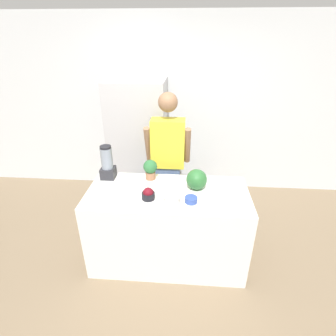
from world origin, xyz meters
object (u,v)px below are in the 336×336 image
watermelon (197,179)px  bowl_small_blue (191,200)px  bowl_cherries (148,194)px  bowl_cream (172,198)px  blender (107,164)px  refrigerator (139,142)px  person (168,160)px  potted_plant (150,169)px

watermelon → bowl_small_blue: size_ratio=1.76×
bowl_cherries → bowl_cream: bearing=-11.7°
bowl_cream → bowl_small_blue: 0.18m
bowl_cream → blender: size_ratio=0.40×
refrigerator → blender: (-0.15, -1.06, 0.17)m
refrigerator → person: bearing=-52.0°
potted_plant → person: bearing=70.8°
bowl_cream → blender: 0.85m
bowl_cream → potted_plant: size_ratio=0.68×
refrigerator → bowl_small_blue: refrigerator is taller
person → blender: 0.79m
watermelon → blender: 0.98m
bowl_small_blue → blender: size_ratio=0.32×
person → bowl_cream: 0.90m
refrigerator → watermelon: size_ratio=8.50×
watermelon → bowl_cream: watermelon is taller
watermelon → person: bearing=117.8°
refrigerator → person: size_ratio=1.02×
watermelon → potted_plant: same height
bowl_cream → blender: (-0.73, 0.43, 0.12)m
refrigerator → blender: 1.09m
watermelon → bowl_cream: bearing=-133.0°
bowl_cream → bowl_small_blue: (0.18, 0.02, -0.02)m
bowl_small_blue → person: bearing=108.2°
refrigerator → bowl_small_blue: 1.66m
bowl_small_blue → blender: (-0.91, 0.41, 0.14)m
bowl_cherries → potted_plant: potted_plant is taller
bowl_cherries → blender: size_ratio=0.33×
bowl_cream → potted_plant: potted_plant is taller
bowl_cherries → bowl_cream: size_ratio=0.83×
refrigerator → bowl_cream: bearing=-68.9°
bowl_cherries → blender: blender is taller
blender → potted_plant: (0.47, 0.01, -0.05)m
refrigerator → potted_plant: 1.11m
person → bowl_cream: size_ratio=11.44×
person → watermelon: 0.73m
refrigerator → person: refrigerator is taller
bowl_cherries → bowl_cream: 0.23m
refrigerator → bowl_cherries: size_ratio=14.10×
watermelon → potted_plant: size_ratio=0.94×
watermelon → blender: (-0.96, 0.18, 0.05)m
bowl_cherries → potted_plant: 0.40m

